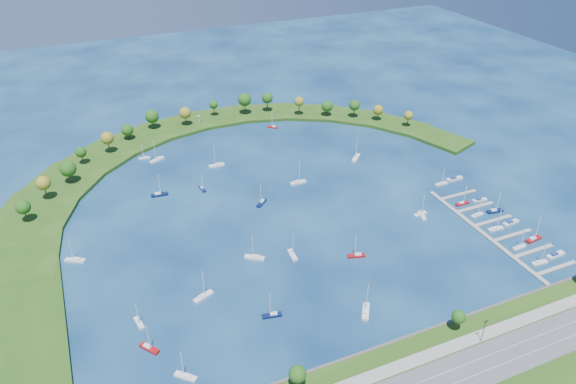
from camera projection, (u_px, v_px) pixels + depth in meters
name	position (u px, v px, depth m)	size (l,w,h in m)	color
ground	(283.00, 205.00, 276.21)	(700.00, 700.00, 0.00)	#082046
breakwater	(173.00, 178.00, 298.14)	(286.74, 247.64, 2.00)	#214512
breakwater_trees	(204.00, 125.00, 335.39)	(239.18, 93.64, 15.18)	#382314
harbor_tower	(199.00, 119.00, 358.69)	(2.60, 2.60, 4.51)	gray
dock_system	(496.00, 230.00, 257.15)	(24.28, 82.00, 1.60)	gray
moored_boat_0	(255.00, 257.00, 238.39)	(8.79, 7.23, 13.20)	silver
moored_boat_1	(202.00, 188.00, 288.90)	(2.56, 6.84, 9.83)	#09153D
moored_boat_2	(157.00, 159.00, 316.96)	(9.62, 6.26, 13.78)	silver
moored_boat_3	(273.00, 127.00, 356.52)	(6.77, 5.74, 10.26)	maroon
moored_boat_4	(139.00, 322.00, 204.77)	(3.20, 7.39, 10.51)	silver
moored_boat_5	(422.00, 215.00, 267.12)	(4.59, 8.22, 11.65)	silver
moored_boat_6	(356.00, 157.00, 319.33)	(9.03, 9.13, 14.75)	silver
moored_boat_7	(149.00, 348.00, 193.87)	(6.71, 7.98, 12.07)	maroon
moored_boat_8	(298.00, 182.00, 294.48)	(9.13, 2.57, 13.41)	silver
moored_boat_9	(217.00, 165.00, 311.26)	(9.14, 3.09, 13.23)	silver
moored_boat_10	(366.00, 311.00, 209.63)	(7.48, 9.26, 13.83)	silver
moored_boat_11	(186.00, 376.00, 183.14)	(7.54, 7.30, 12.06)	silver
moored_boat_12	(262.00, 202.00, 276.98)	(7.54, 7.30, 12.06)	#09153D
moored_boat_13	(159.00, 194.00, 283.76)	(9.15, 3.36, 13.16)	#09153D
moored_boat_14	(144.00, 157.00, 319.30)	(7.01, 3.20, 9.95)	silver
moored_boat_15	(420.00, 213.00, 268.34)	(7.47, 2.84, 10.71)	silver
moored_boat_16	(356.00, 255.00, 239.69)	(8.38, 4.51, 11.87)	maroon
moored_boat_17	(203.00, 296.00, 216.87)	(9.22, 5.77, 13.15)	silver
moored_boat_18	(75.00, 260.00, 236.76)	(9.19, 6.67, 13.39)	silver
moored_boat_19	(272.00, 315.00, 208.07)	(8.00, 3.61, 11.37)	#09153D
moored_boat_20	(292.00, 254.00, 240.13)	(2.97, 8.41, 12.13)	silver
docked_boat_0	(540.00, 262.00, 235.47)	(7.86, 2.84, 11.31)	silver
docked_boat_1	(555.00, 255.00, 240.02)	(9.62, 3.11, 1.94)	silver
docked_boat_2	(519.00, 247.00, 245.03)	(7.25, 2.56, 10.46)	silver
docked_boat_3	(534.00, 239.00, 250.06)	(8.96, 3.35, 12.86)	maroon
docked_boat_4	(496.00, 228.00, 257.22)	(8.29, 3.05, 11.92)	silver
docked_boat_5	(511.00, 223.00, 261.65)	(9.19, 3.16, 1.84)	silver
docked_boat_6	(477.00, 214.00, 267.47)	(7.46, 2.77, 10.72)	silver
docked_boat_7	(495.00, 211.00, 270.36)	(8.71, 3.38, 12.48)	#09153D
docked_boat_8	(462.00, 203.00, 276.45)	(7.68, 2.22, 11.25)	maroon
docked_boat_9	(479.00, 200.00, 279.46)	(8.26, 3.45, 1.63)	silver
docked_boat_10	(441.00, 183.00, 293.42)	(7.55, 2.41, 10.98)	silver
docked_boat_11	(454.00, 179.00, 297.98)	(9.83, 3.00, 1.99)	silver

